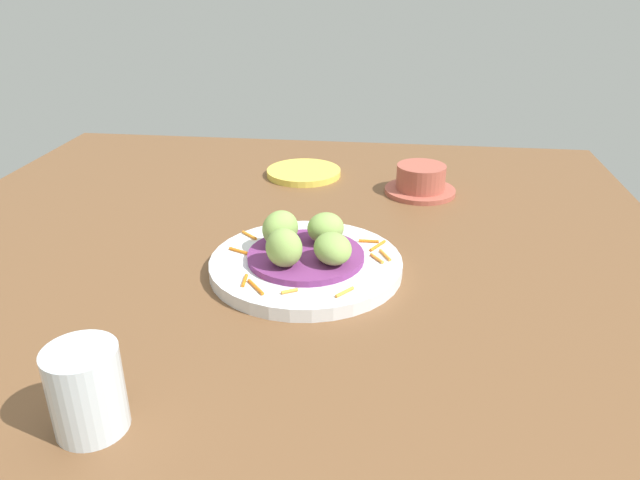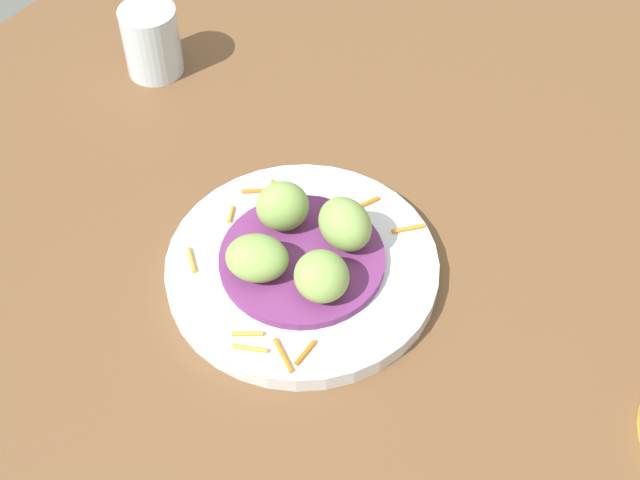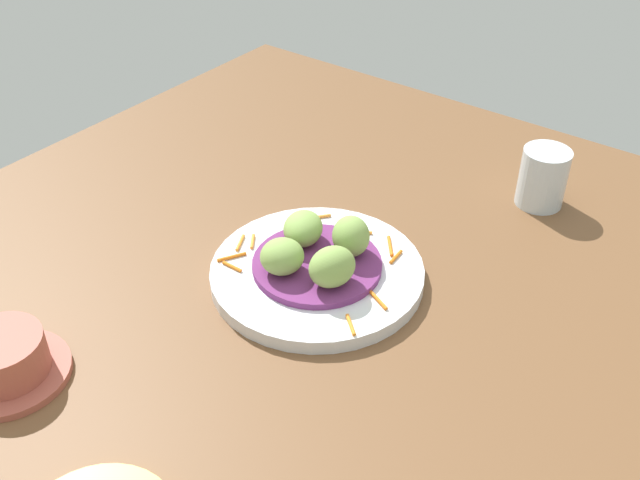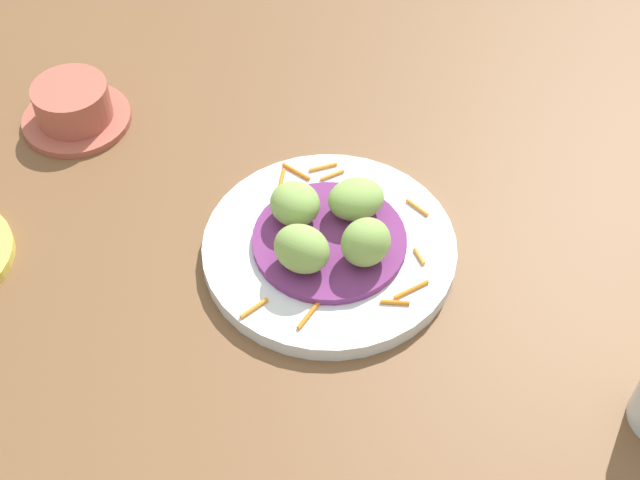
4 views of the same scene
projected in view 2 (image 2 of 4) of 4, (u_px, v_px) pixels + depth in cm
name	position (u px, v px, depth cm)	size (l,w,h in cm)	color
table_surface	(372.00, 270.00, 80.88)	(110.00, 110.00, 2.00)	brown
main_plate	(302.00, 268.00, 78.74)	(24.24, 24.24, 1.68)	silver
cabbage_bed	(302.00, 259.00, 77.78)	(14.65, 14.65, 0.82)	#702D6B
carrot_garnish	(288.00, 262.00, 77.80)	(16.47, 20.98, 0.40)	orange
guac_scoop_left	(283.00, 206.00, 78.09)	(4.71, 4.23, 4.68)	#84A851
guac_scoop_center	(257.00, 258.00, 74.95)	(4.49, 5.43, 3.71)	#84A851
guac_scoop_right	(322.00, 276.00, 73.54)	(4.86, 4.63, 3.95)	#84A851
guac_scoop_back	(345.00, 224.00, 76.84)	(4.32, 5.27, 4.54)	#84A851
water_glass	(151.00, 41.00, 94.78)	(6.11, 6.11, 7.75)	silver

